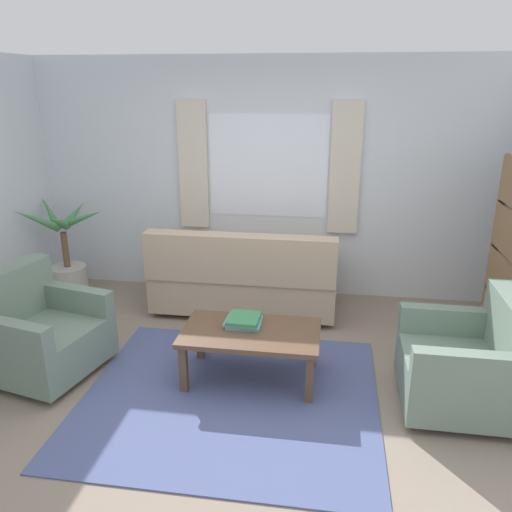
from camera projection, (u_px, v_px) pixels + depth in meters
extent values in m
plane|color=gray|center=(230.00, 397.00, 3.95)|extent=(6.24, 6.24, 0.00)
cube|color=silver|center=(269.00, 179.00, 5.64)|extent=(5.32, 0.12, 2.60)
cube|color=white|center=(268.00, 166.00, 5.54)|extent=(1.30, 0.01, 1.10)
cube|color=beige|center=(193.00, 165.00, 5.63)|extent=(0.32, 0.06, 1.40)
cube|color=beige|center=(345.00, 169.00, 5.39)|extent=(0.32, 0.06, 1.40)
cube|color=#4C5684|center=(230.00, 396.00, 3.94)|extent=(2.26, 2.03, 0.01)
cube|color=tan|center=(245.00, 287.00, 5.42)|extent=(1.90, 0.80, 0.38)
cube|color=tan|center=(239.00, 259.00, 4.98)|extent=(1.90, 0.20, 0.48)
cube|color=tan|center=(329.00, 264.00, 5.20)|extent=(0.16, 0.80, 0.24)
cube|color=tan|center=(165.00, 256.00, 5.44)|extent=(0.16, 0.80, 0.24)
cylinder|color=brown|center=(325.00, 299.00, 5.65)|extent=(0.06, 0.06, 0.06)
cylinder|color=brown|center=(178.00, 291.00, 5.89)|extent=(0.06, 0.06, 0.06)
cylinder|color=brown|center=(324.00, 323.00, 5.09)|extent=(0.06, 0.06, 0.06)
cylinder|color=brown|center=(161.00, 312.00, 5.33)|extent=(0.06, 0.06, 0.06)
cube|color=slate|center=(47.00, 346.00, 4.22)|extent=(0.97, 1.00, 0.36)
cube|color=slate|center=(9.00, 295.00, 4.20)|extent=(0.36, 0.86, 0.46)
cube|color=slate|center=(6.00, 334.00, 3.80)|extent=(0.81, 0.29, 0.22)
cube|color=slate|center=(72.00, 298.00, 4.44)|extent=(0.81, 0.29, 0.22)
cylinder|color=brown|center=(51.00, 399.00, 3.87)|extent=(0.05, 0.05, 0.06)
cylinder|color=brown|center=(106.00, 356.00, 4.47)|extent=(0.05, 0.05, 0.06)
cylinder|color=brown|center=(49.00, 344.00, 4.69)|extent=(0.05, 0.05, 0.06)
cube|color=slate|center=(456.00, 377.00, 3.78)|extent=(0.81, 0.85, 0.36)
cube|color=slate|center=(451.00, 321.00, 4.02)|extent=(0.80, 0.13, 0.22)
cube|color=slate|center=(474.00, 368.00, 3.35)|extent=(0.80, 0.13, 0.22)
cylinder|color=brown|center=(404.00, 374.00, 4.21)|extent=(0.05, 0.05, 0.06)
cylinder|color=brown|center=(415.00, 425.00, 3.57)|extent=(0.05, 0.05, 0.06)
cylinder|color=brown|center=(486.00, 380.00, 4.12)|extent=(0.05, 0.05, 0.06)
cylinder|color=brown|center=(512.00, 435.00, 3.48)|extent=(0.05, 0.05, 0.06)
cube|color=brown|center=(251.00, 333.00, 4.06)|extent=(1.10, 0.64, 0.04)
cube|color=brown|center=(184.00, 369.00, 3.96)|extent=(0.06, 0.06, 0.40)
cube|color=brown|center=(310.00, 380.00, 3.82)|extent=(0.06, 0.06, 0.40)
cube|color=brown|center=(200.00, 338.00, 4.44)|extent=(0.06, 0.06, 0.40)
cube|color=brown|center=(313.00, 346.00, 4.30)|extent=(0.06, 0.06, 0.40)
cube|color=#5B8E93|center=(245.00, 323.00, 4.15)|extent=(0.28, 0.26, 0.03)
cube|color=#5B8E93|center=(243.00, 321.00, 4.14)|extent=(0.29, 0.26, 0.02)
cube|color=#387F4C|center=(244.00, 318.00, 4.13)|extent=(0.26, 0.28, 0.02)
cylinder|color=#B7B2A8|center=(69.00, 281.00, 5.81)|extent=(0.41, 0.41, 0.34)
cylinder|color=brown|center=(65.00, 250.00, 5.69)|extent=(0.07, 0.07, 0.40)
cone|color=#47894C|center=(82.00, 218.00, 5.50)|extent=(0.52, 0.16, 0.28)
cone|color=#47894C|center=(75.00, 213.00, 5.78)|extent=(0.15, 0.47, 0.27)
cone|color=#47894C|center=(50.00, 212.00, 5.74)|extent=(0.45, 0.40, 0.37)
cone|color=#47894C|center=(37.00, 220.00, 5.46)|extent=(0.43, 0.37, 0.36)
cone|color=#47894C|center=(58.00, 222.00, 5.31)|extent=(0.23, 0.54, 0.34)
cube|color=olive|center=(507.00, 245.00, 4.83)|extent=(0.30, 0.04, 1.70)
cube|color=olive|center=(507.00, 260.00, 4.43)|extent=(0.02, 0.90, 1.70)
cube|color=olive|center=(508.00, 347.00, 4.68)|extent=(0.30, 0.86, 0.02)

